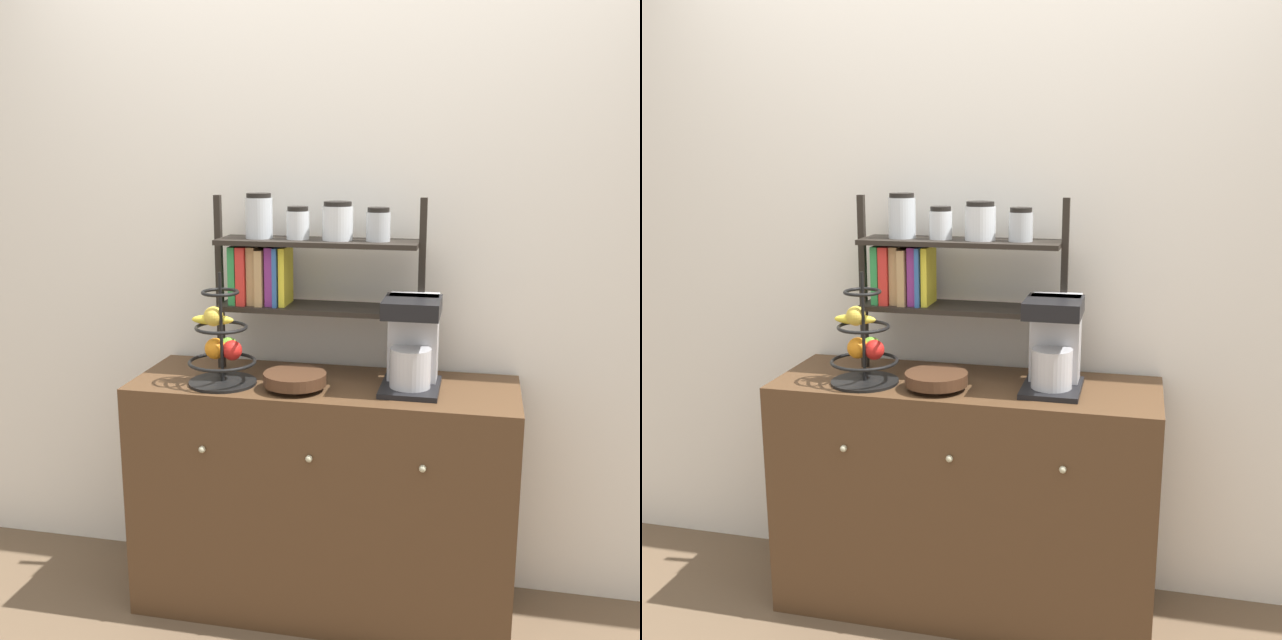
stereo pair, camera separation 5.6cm
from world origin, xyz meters
TOP-DOWN VIEW (x-y plane):
  - ground_plane at (0.00, 0.00)m, footprint 12.00×12.00m
  - wall_back at (0.00, 0.51)m, footprint 7.00×0.05m
  - sideboard at (0.00, 0.23)m, footprint 1.36×0.48m
  - coffee_maker at (0.31, 0.24)m, footprint 0.20×0.26m
  - fruit_stand at (-0.35, 0.16)m, footprint 0.24×0.24m
  - wooden_bowl at (-0.08, 0.13)m, footprint 0.22×0.22m
  - shelf_hutch at (-0.13, 0.34)m, footprint 0.77×0.20m

SIDE VIEW (x-z plane):
  - ground_plane at x=0.00m, z-range 0.00..0.00m
  - sideboard at x=0.00m, z-range 0.00..0.87m
  - wooden_bowl at x=-0.08m, z-range 0.88..0.94m
  - fruit_stand at x=-0.35m, z-range 0.80..1.20m
  - coffee_maker at x=0.31m, z-range 0.87..1.19m
  - shelf_hutch at x=-0.13m, z-range 0.96..1.62m
  - wall_back at x=0.00m, z-range 0.00..2.60m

